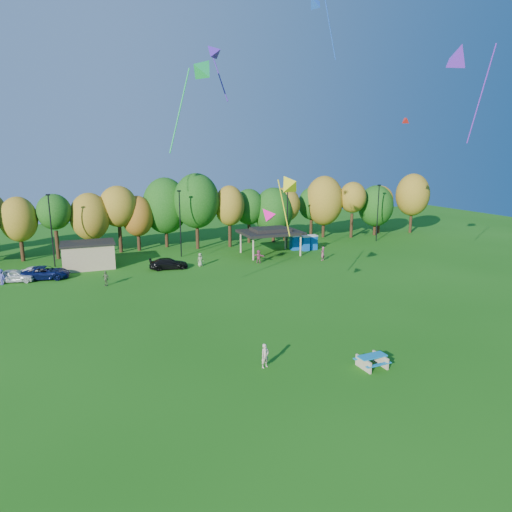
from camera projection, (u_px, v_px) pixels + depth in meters
name	position (u px, v px, depth m)	size (l,w,h in m)	color
ground	(299.00, 405.00, 25.65)	(160.00, 160.00, 0.00)	#19600F
tree_line	(151.00, 210.00, 65.36)	(93.57, 10.55, 11.15)	black
lamp_posts	(180.00, 221.00, 61.65)	(64.50, 0.25, 9.09)	black
utility_building	(88.00, 255.00, 56.28)	(6.30, 4.30, 3.25)	tan
pavilion	(270.00, 232.00, 63.54)	(8.20, 6.20, 3.77)	tan
porta_potties	(304.00, 243.00, 66.96)	(3.75, 2.09, 2.18)	#0E55B7
picnic_table	(372.00, 360.00, 30.11)	(2.01, 1.70, 0.84)	tan
kite_flyer	(265.00, 356.00, 30.03)	(0.60, 0.39, 1.64)	beige
car_a	(15.00, 276.00, 50.19)	(1.69, 4.21, 1.43)	silver
car_b	(37.00, 273.00, 51.59)	(1.37, 3.93, 1.30)	#A8A7AC
car_c	(45.00, 273.00, 51.40)	(2.44, 5.29, 1.47)	#0B1547
car_d	(169.00, 264.00, 55.90)	(1.90, 4.67, 1.35)	black
far_person_0	(1.00, 277.00, 49.05)	(1.13, 0.65, 1.75)	#434292
far_person_1	(106.00, 278.00, 48.75)	(0.94, 0.39, 1.61)	#5A7044
far_person_2	(323.00, 254.00, 60.34)	(0.68, 0.44, 1.85)	#9B495B
far_person_3	(259.00, 256.00, 58.99)	(1.58, 0.50, 1.71)	#AE486E
far_person_5	(200.00, 260.00, 57.30)	(0.81, 0.53, 1.67)	#8E9A69
kite_2	(267.00, 214.00, 32.72)	(1.71, 1.69, 1.37)	#FD0E86
kite_3	(405.00, 120.00, 55.42)	(1.42, 1.59, 1.33)	red
kite_5	(458.00, 55.00, 38.78)	(2.70, 5.31, 8.75)	#7F29DB
kite_6	(204.00, 68.00, 34.87)	(4.33, 3.12, 7.62)	#1AC552
kite_9	(314.00, 2.00, 47.05)	(3.83, 2.05, 6.48)	blue
kite_11	(288.00, 183.00, 36.96)	(2.05, 3.57, 5.69)	yellow
kite_13	(212.00, 51.00, 35.25)	(2.37, 2.33, 4.46)	#3E1B98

